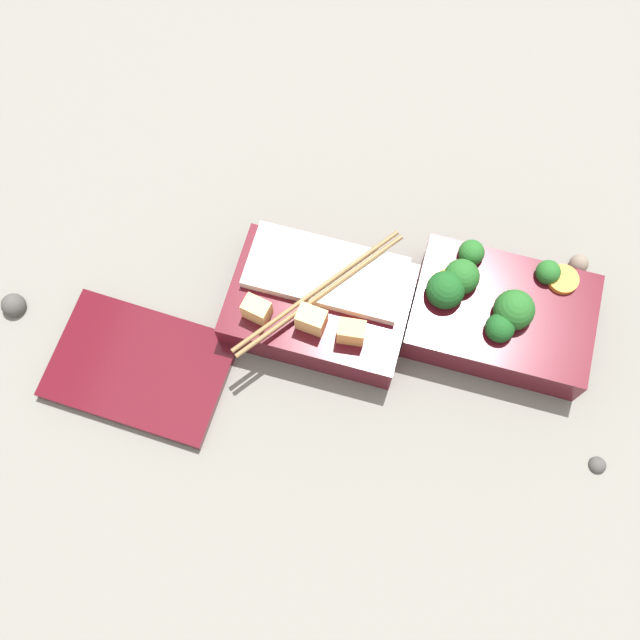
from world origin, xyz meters
TOP-DOWN VIEW (x-y plane):
  - ground_plane at (0.00, 0.00)m, footprint 3.00×3.00m
  - bento_tray_vegetable at (-0.09, -0.03)m, footprint 0.20×0.14m
  - bento_tray_rice at (0.11, 0.01)m, footprint 0.20×0.19m
  - bento_lid at (0.28, 0.13)m, footprint 0.20×0.14m
  - pebble_0 at (0.44, 0.10)m, footprint 0.03×0.03m
  - pebble_1 at (-0.17, -0.12)m, footprint 0.02×0.02m
  - pebble_2 at (-0.23, 0.10)m, footprint 0.02×0.02m

SIDE VIEW (x-z plane):
  - ground_plane at x=0.00m, z-range 0.00..0.00m
  - pebble_2 at x=-0.23m, z-range 0.00..0.01m
  - pebble_1 at x=-0.17m, z-range -0.01..0.02m
  - bento_lid at x=0.28m, z-range 0.00..0.01m
  - pebble_0 at x=0.44m, z-range -0.01..0.02m
  - bento_tray_rice at x=0.11m, z-range -0.01..0.07m
  - bento_tray_vegetable at x=-0.09m, z-range -0.01..0.07m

